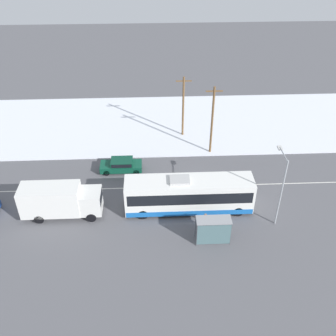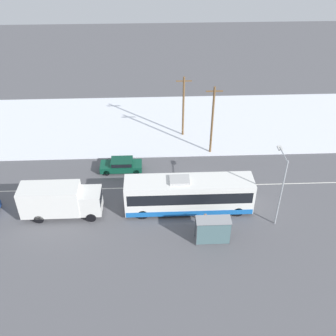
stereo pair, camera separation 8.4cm
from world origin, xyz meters
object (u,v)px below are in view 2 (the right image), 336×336
object	(u,v)px
city_bus	(189,194)
utility_pole_roadside	(212,120)
pedestrian_at_stop	(205,220)
streetlamp	(281,181)
box_truck	(59,200)
bus_shelter	(214,228)
utility_pole_snowlot	(183,106)
sedan_car	(121,165)

from	to	relation	value
city_bus	utility_pole_roadside	world-z (taller)	utility_pole_roadside
pedestrian_at_stop	streetlamp	bearing A→B (deg)	8.91
city_bus	box_truck	size ratio (longest dim) A/B	1.62
bus_shelter	utility_pole_snowlot	bearing A→B (deg)	93.87
bus_shelter	city_bus	bearing A→B (deg)	110.99
box_truck	sedan_car	world-z (taller)	box_truck
box_truck	pedestrian_at_stop	distance (m)	13.33
bus_shelter	utility_pole_snowlot	distance (m)	18.31
city_bus	streetlamp	xyz separation A→B (m)	(7.70, -1.80, 2.66)
city_bus	pedestrian_at_stop	xyz separation A→B (m)	(1.22, -2.81, -0.63)
sedan_car	bus_shelter	bearing A→B (deg)	127.29
box_truck	streetlamp	bearing A→B (deg)	-4.44
utility_pole_snowlot	pedestrian_at_stop	bearing A→B (deg)	-87.42
pedestrian_at_stop	utility_pole_roadside	world-z (taller)	utility_pole_roadside
pedestrian_at_stop	utility_pole_roadside	bearing A→B (deg)	80.33
city_bus	sedan_car	distance (m)	9.36
sedan_car	pedestrian_at_stop	size ratio (longest dim) A/B	2.43
pedestrian_at_stop	utility_pole_roadside	size ratio (longest dim) A/B	0.22
sedan_car	utility_pole_roadside	distance (m)	11.04
sedan_car	streetlamp	world-z (taller)	streetlamp
pedestrian_at_stop	utility_pole_snowlot	xyz separation A→B (m)	(-0.74, 16.50, 2.87)
box_truck	streetlamp	size ratio (longest dim) A/B	1.05
city_bus	utility_pole_roadside	size ratio (longest dim) A/B	1.45
box_truck	utility_pole_roadside	world-z (taller)	utility_pole_roadside
box_truck	utility_pole_snowlot	bearing A→B (deg)	48.57
city_bus	bus_shelter	distance (m)	4.75
box_truck	streetlamp	xyz separation A→B (m)	(19.55, -1.52, 2.64)
pedestrian_at_stop	utility_pole_snowlot	size ratio (longest dim) A/B	0.24
pedestrian_at_stop	utility_pole_roadside	distance (m)	13.05
city_bus	sedan_car	xyz separation A→B (m)	(-6.64, 6.52, -0.99)
bus_shelter	utility_pole_roadside	bearing A→B (deg)	83.35
box_truck	sedan_car	xyz separation A→B (m)	(5.21, 6.80, -1.01)
bus_shelter	streetlamp	size ratio (longest dim) A/B	0.43
pedestrian_at_stop	bus_shelter	bearing A→B (deg)	-73.38
box_truck	bus_shelter	xyz separation A→B (m)	(13.55, -4.15, -0.10)
sedan_car	utility_pole_snowlot	world-z (taller)	utility_pole_snowlot
city_bus	bus_shelter	size ratio (longest dim) A/B	4.00
sedan_car	utility_pole_snowlot	size ratio (longest dim) A/B	0.58
box_truck	utility_pole_snowlot	size ratio (longest dim) A/B	0.96
pedestrian_at_stop	utility_pole_snowlot	world-z (taller)	utility_pole_snowlot
utility_pole_snowlot	utility_pole_roadside	bearing A→B (deg)	-54.41
sedan_car	streetlamp	xyz separation A→B (m)	(14.34, -8.32, 3.65)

